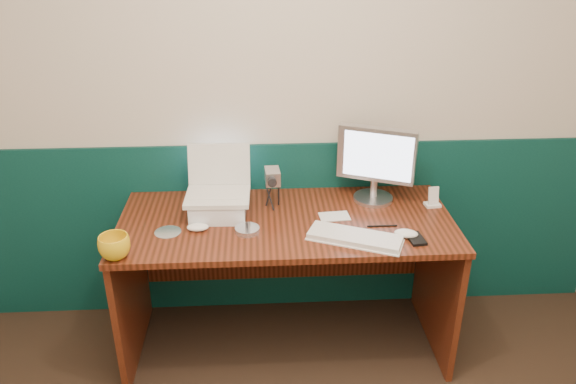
{
  "coord_description": "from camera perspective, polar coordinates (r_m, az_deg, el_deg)",
  "views": [
    {
      "loc": [
        -0.16,
        -0.97,
        2.03
      ],
      "look_at": [
        -0.04,
        1.23,
        0.97
      ],
      "focal_mm": 35.0,
      "sensor_mm": 36.0,
      "label": 1
    }
  ],
  "objects": [
    {
      "name": "music_player",
      "position": [
        2.88,
        14.56,
        -0.34
      ],
      "size": [
        0.05,
        0.03,
        0.09
      ],
      "primitive_type": "cube",
      "rotation": [
        -0.17,
        0.0,
        0.13
      ],
      "color": "silver",
      "rests_on": "dock"
    },
    {
      "name": "mouse_right",
      "position": [
        2.59,
        11.91,
        -4.14
      ],
      "size": [
        0.12,
        0.09,
        0.04
      ],
      "primitive_type": "ellipsoid",
      "rotation": [
        0.0,
        0.0,
        -0.27
      ],
      "color": "white",
      "rests_on": "desk"
    },
    {
      "name": "back_wall",
      "position": [
        2.84,
        0.18,
        9.7
      ],
      "size": [
        3.5,
        0.04,
        2.5
      ],
      "primitive_type": "cube",
      "color": "beige",
      "rests_on": "ground"
    },
    {
      "name": "laptop_riser",
      "position": [
        2.72,
        -7.09,
        -1.53
      ],
      "size": [
        0.27,
        0.23,
        0.09
      ],
      "primitive_type": "cube",
      "rotation": [
        0.0,
        0.0,
        -0.03
      ],
      "color": "silver",
      "rests_on": "desk"
    },
    {
      "name": "pen",
      "position": [
        2.66,
        9.54,
        -3.41
      ],
      "size": [
        0.14,
        0.01,
        0.01
      ],
      "primitive_type": "cylinder",
      "rotation": [
        0.0,
        1.57,
        -0.0
      ],
      "color": "black",
      "rests_on": "desk"
    },
    {
      "name": "cd_loose_a",
      "position": [
        2.64,
        -12.1,
        -3.99
      ],
      "size": [
        0.12,
        0.12,
        0.0
      ],
      "primitive_type": "cylinder",
      "color": "silver",
      "rests_on": "desk"
    },
    {
      "name": "mouse_left",
      "position": [
        2.62,
        -9.16,
        -3.55
      ],
      "size": [
        0.1,
        0.06,
        0.03
      ],
      "primitive_type": "ellipsoid",
      "rotation": [
        0.0,
        0.0,
        -0.0
      ],
      "color": "white",
      "rests_on": "desk"
    },
    {
      "name": "pda",
      "position": [
        2.58,
        12.85,
        -4.65
      ],
      "size": [
        0.08,
        0.12,
        0.01
      ],
      "primitive_type": "cube",
      "rotation": [
        0.0,
        0.0,
        0.11
      ],
      "color": "black",
      "rests_on": "desk"
    },
    {
      "name": "wainscot",
      "position": [
        3.12,
        0.17,
        -3.71
      ],
      "size": [
        3.48,
        0.02,
        1.0
      ],
      "primitive_type": "cube",
      "color": "#062D2E",
      "rests_on": "ground"
    },
    {
      "name": "dock",
      "position": [
        2.9,
        14.45,
        -1.25
      ],
      "size": [
        0.08,
        0.07,
        0.01
      ],
      "primitive_type": "cube",
      "rotation": [
        0.0,
        0.0,
        0.13
      ],
      "color": "white",
      "rests_on": "desk"
    },
    {
      "name": "monitor",
      "position": [
        2.83,
        8.87,
        2.72
      ],
      "size": [
        0.4,
        0.25,
        0.38
      ],
      "primitive_type": null,
      "rotation": [
        0.0,
        0.0,
        -0.4
      ],
      "color": "silver",
      "rests_on": "desk"
    },
    {
      "name": "papers",
      "position": [
        2.72,
        4.74,
        -2.49
      ],
      "size": [
        0.15,
        0.11,
        0.0
      ],
      "primitive_type": "cube",
      "rotation": [
        0.0,
        0.0,
        0.09
      ],
      "color": "silver",
      "rests_on": "desk"
    },
    {
      "name": "laptop",
      "position": [
        2.65,
        -7.28,
        1.78
      ],
      "size": [
        0.31,
        0.24,
        0.25
      ],
      "primitive_type": null,
      "rotation": [
        0.0,
        0.0,
        -0.03
      ],
      "color": "silver",
      "rests_on": "laptop_riser"
    },
    {
      "name": "keyboard",
      "position": [
        2.53,
        6.81,
        -4.67
      ],
      "size": [
        0.43,
        0.29,
        0.02
      ],
      "primitive_type": "cube",
      "rotation": [
        0.0,
        0.0,
        -0.4
      ],
      "color": "white",
      "rests_on": "desk"
    },
    {
      "name": "mug",
      "position": [
        2.48,
        -17.22,
        -5.35
      ],
      "size": [
        0.14,
        0.14,
        0.11
      ],
      "primitive_type": "imported",
      "rotation": [
        0.0,
        0.0,
        0.05
      ],
      "color": "gold",
      "rests_on": "desk"
    },
    {
      "name": "cd_spindle",
      "position": [
        2.58,
        -4.17,
        -3.86
      ],
      "size": [
        0.11,
        0.11,
        0.02
      ],
      "primitive_type": "cylinder",
      "color": "silver",
      "rests_on": "desk"
    },
    {
      "name": "desk",
      "position": [
        2.88,
        -0.17,
        -9.4
      ],
      "size": [
        1.6,
        0.7,
        0.75
      ],
      "primitive_type": "cube",
      "color": "#361609",
      "rests_on": "ground"
    },
    {
      "name": "camcorder",
      "position": [
        2.76,
        -1.58,
        0.49
      ],
      "size": [
        0.11,
        0.15,
        0.22
      ],
      "primitive_type": null,
      "rotation": [
        0.0,
        0.0,
        0.07
      ],
      "color": "silver",
      "rests_on": "desk"
    }
  ]
}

